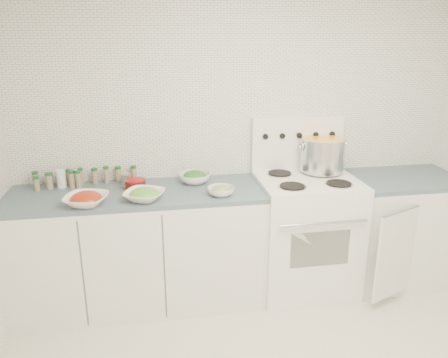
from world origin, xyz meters
TOP-DOWN VIEW (x-y plane):
  - room_walls at (0.00, 0.00)m, footprint 3.54×3.04m
  - counter_left at (-0.82, 1.19)m, footprint 1.85×0.62m
  - stove at (0.48, 1.19)m, footprint 0.76×0.70m
  - counter_right at (1.30, 1.19)m, footprint 0.89×0.78m
  - stock_pot at (0.65, 1.33)m, footprint 0.37×0.34m
  - bowl_tomato at (-1.14, 0.99)m, footprint 0.34×0.34m
  - bowl_snowpea at (-0.76, 1.02)m, footprint 0.35×0.35m
  - bowl_broccoli at (-0.38, 1.33)m, footprint 0.28×0.28m
  - bowl_zucchini at (-0.22, 1.02)m, footprint 0.20×0.20m
  - bowl_pepper at (-0.82, 1.25)m, footprint 0.15×0.15m
  - salt_canister at (-1.37, 1.39)m, footprint 0.07×0.07m
  - tin_can at (-0.90, 1.35)m, footprint 0.09×0.09m
  - spice_cluster at (-1.25, 1.41)m, footprint 0.76×0.16m

SIDE VIEW (x-z plane):
  - counter_right at x=1.30m, z-range 0.00..0.90m
  - counter_left at x=-0.82m, z-range 0.00..0.90m
  - stove at x=0.48m, z-range -0.18..1.18m
  - bowl_zucchini at x=-0.22m, z-range 0.90..0.97m
  - bowl_snowpea at x=-0.76m, z-range 0.89..0.98m
  - bowl_tomato at x=-1.14m, z-range 0.89..0.99m
  - bowl_broccoli at x=-0.38m, z-range 0.90..0.99m
  - bowl_pepper at x=-0.82m, z-range 0.90..0.99m
  - tin_can at x=-0.90m, z-range 0.90..0.99m
  - spice_cluster at x=-1.25m, z-range 0.89..1.03m
  - salt_canister at x=-1.37m, z-range 0.90..1.03m
  - stock_pot at x=0.65m, z-range 0.96..1.22m
  - room_walls at x=0.00m, z-range 0.30..2.82m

